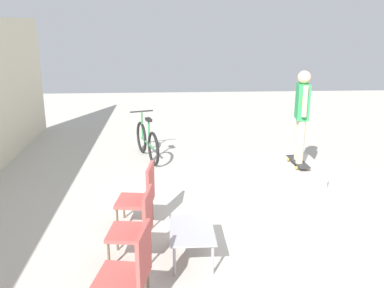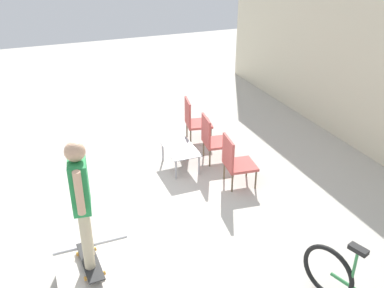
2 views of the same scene
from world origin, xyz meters
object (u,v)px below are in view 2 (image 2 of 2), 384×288
object	(u,v)px
person_skater	(81,195)
coffee_table	(180,150)
skateboard_on_ramp	(90,261)
patio_chair_center	(213,138)
patio_chair_right	(235,160)
patio_chair_left	(194,119)
skate_ramp_box	(100,284)

from	to	relation	value
person_skater	coffee_table	size ratio (longest dim) A/B	1.89
skateboard_on_ramp	patio_chair_center	distance (m)	3.77
person_skater	patio_chair_center	xyz separation A→B (m)	(-2.51, 2.81, -0.92)
skateboard_on_ramp	person_skater	xyz separation A→B (m)	(-0.00, 0.00, 0.99)
coffee_table	patio_chair_right	xyz separation A→B (m)	(0.95, 0.68, 0.13)
patio_chair_right	patio_chair_left	bearing A→B (deg)	7.04
skate_ramp_box	coffee_table	bearing A→B (deg)	142.21
coffee_table	patio_chair_center	distance (m)	0.70
skate_ramp_box	patio_chair_right	distance (m)	3.24
skate_ramp_box	patio_chair_right	size ratio (longest dim) A/B	1.22
skateboard_on_ramp	patio_chair_right	size ratio (longest dim) A/B	0.83
skateboard_on_ramp	person_skater	size ratio (longest dim) A/B	0.47
skate_ramp_box	skateboard_on_ramp	xyz separation A→B (m)	(-0.16, -0.07, 0.25)
skateboard_on_ramp	patio_chair_right	distance (m)	3.21
person_skater	patio_chair_right	size ratio (longest dim) A/B	1.76
skateboard_on_ramp	patio_chair_center	xyz separation A→B (m)	(-2.51, 2.81, 0.07)
patio_chair_center	patio_chair_right	size ratio (longest dim) A/B	1.00
patio_chair_left	patio_chair_center	size ratio (longest dim) A/B	1.00
patio_chair_left	patio_chair_right	xyz separation A→B (m)	(1.94, -0.00, 0.00)
person_skater	patio_chair_center	size ratio (longest dim) A/B	1.76
skateboard_on_ramp	patio_chair_left	xyz separation A→B (m)	(-3.48, 2.81, 0.07)
patio_chair_right	person_skater	bearing A→B (deg)	125.85
person_skater	skateboard_on_ramp	bearing A→B (deg)	8.07
skate_ramp_box	patio_chair_center	xyz separation A→B (m)	(-2.67, 2.74, 0.33)
skateboard_on_ramp	coffee_table	world-z (taller)	skateboard_on_ramp
patio_chair_left	patio_chair_center	distance (m)	0.97
coffee_table	patio_chair_left	distance (m)	1.21
skate_ramp_box	patio_chair_center	world-z (taller)	patio_chair_center
skate_ramp_box	person_skater	bearing A→B (deg)	-156.96
coffee_table	patio_chair_left	bearing A→B (deg)	145.27
skateboard_on_ramp	patio_chair_right	xyz separation A→B (m)	(-1.54, 2.81, 0.07)
skateboard_on_ramp	patio_chair_left	bearing A→B (deg)	138.11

